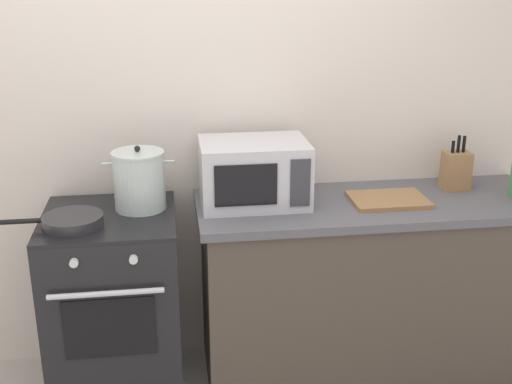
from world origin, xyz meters
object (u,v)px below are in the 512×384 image
(microwave, at_px, (254,172))
(knife_block, at_px, (456,170))
(stove, at_px, (115,306))
(stock_pot, at_px, (139,180))
(frying_pan, at_px, (71,221))
(cutting_board, at_px, (388,200))

(microwave, relative_size, knife_block, 1.81)
(stove, relative_size, microwave, 1.84)
(stock_pot, xyz_separation_m, knife_block, (1.56, 0.06, -0.04))
(frying_pan, height_order, cutting_board, frying_pan)
(stock_pot, relative_size, knife_block, 1.18)
(microwave, bearing_deg, stock_pot, -179.77)
(frying_pan, xyz_separation_m, knife_block, (1.85, 0.25, 0.07))
(frying_pan, height_order, knife_block, knife_block)
(stove, distance_m, cutting_board, 1.40)
(knife_block, bearing_deg, microwave, -176.57)
(microwave, bearing_deg, cutting_board, -6.96)
(frying_pan, relative_size, knife_block, 1.67)
(stock_pot, height_order, frying_pan, stock_pot)
(stock_pot, relative_size, microwave, 0.65)
(stove, height_order, cutting_board, cutting_board)
(stock_pot, distance_m, cutting_board, 1.18)
(cutting_board, bearing_deg, knife_block, 19.56)
(frying_pan, xyz_separation_m, microwave, (0.82, 0.19, 0.12))
(cutting_board, relative_size, knife_block, 1.30)
(stock_pot, distance_m, knife_block, 1.57)
(stove, relative_size, frying_pan, 1.99)
(stove, xyz_separation_m, knife_block, (1.71, 0.14, 0.56))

